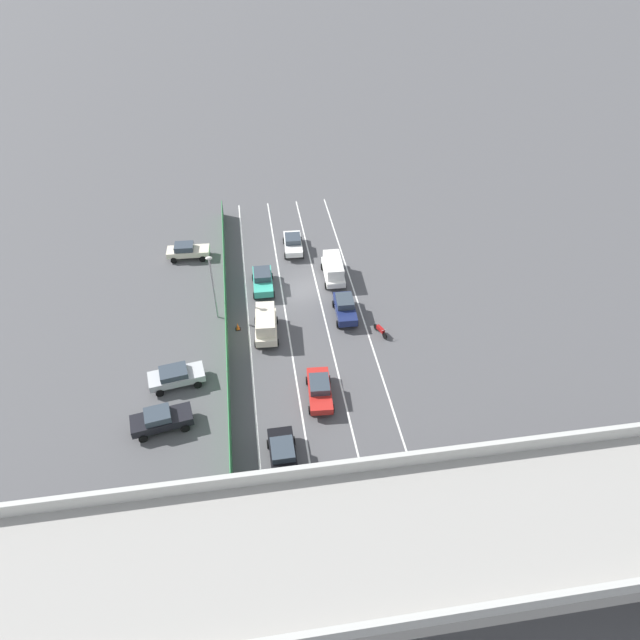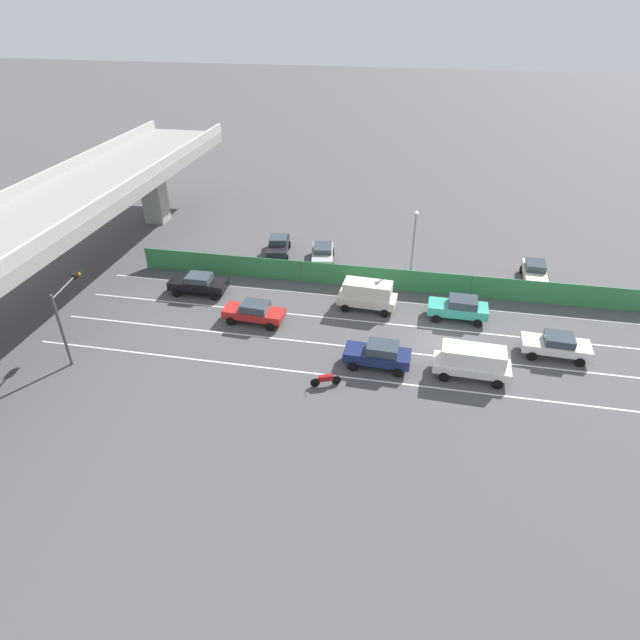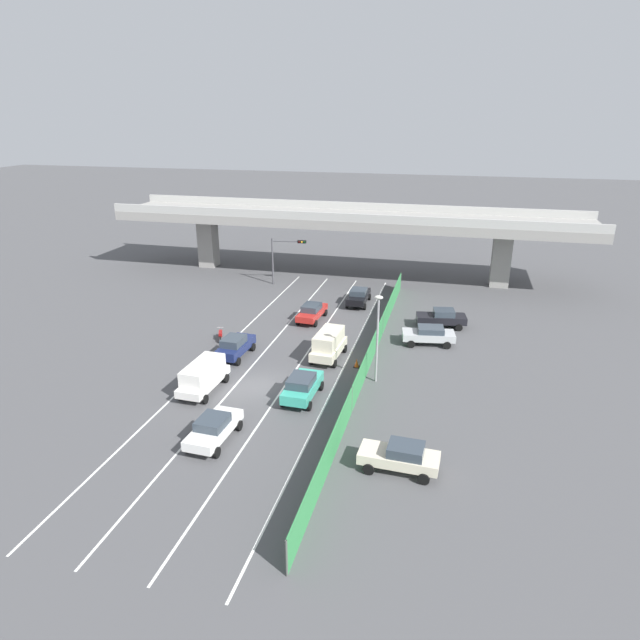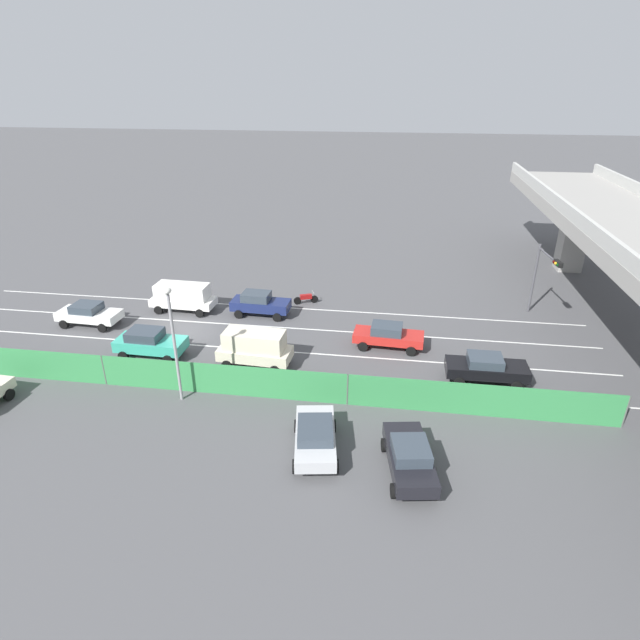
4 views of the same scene
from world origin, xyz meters
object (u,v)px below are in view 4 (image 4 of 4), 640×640
at_px(motorcycle, 306,298).
at_px(traffic_light, 544,270).
at_px(street_lamp, 173,334).
at_px(car_taxi_teal, 150,342).
at_px(car_van_white, 183,296).
at_px(car_van_cream, 255,347).
at_px(car_sedan_white, 89,313).
at_px(traffic_cone, 227,380).
at_px(parked_wagon_silver, 315,436).
at_px(car_sedan_navy, 260,303).
at_px(car_sedan_red, 388,335).
at_px(parked_sedan_dark, 409,457).
at_px(car_sedan_black, 486,368).

relative_size(motorcycle, traffic_light, 0.35).
xyz_separation_m(motorcycle, street_lamp, (14.12, -4.51, 3.56)).
bearing_deg(car_taxi_teal, car_van_white, -175.13).
bearing_deg(car_van_white, motorcycle, 106.76).
height_order(car_taxi_teal, car_van_white, car_van_white).
xyz_separation_m(car_van_cream, street_lamp, (4.24, -3.06, 2.75)).
bearing_deg(car_sedan_white, street_lamp, 51.42).
relative_size(car_van_cream, car_van_white, 0.93).
distance_m(car_van_cream, traffic_cone, 2.85).
bearing_deg(parked_wagon_silver, car_sedan_navy, -156.34).
bearing_deg(car_sedan_red, car_taxi_teal, -77.40).
distance_m(car_van_cream, parked_sedan_dark, 12.45).
relative_size(car_sedan_navy, car_van_cream, 0.96).
bearing_deg(car_van_cream, car_taxi_teal, -91.63).
bearing_deg(car_sedan_navy, car_sedan_black, 64.94).
height_order(car_taxi_teal, street_lamp, street_lamp).
height_order(car_van_white, traffic_light, traffic_light).
xyz_separation_m(car_sedan_navy, car_sedan_black, (7.14, 15.27, -0.06)).
xyz_separation_m(car_sedan_black, traffic_light, (-9.35, 4.84, 2.88)).
bearing_deg(parked_sedan_dark, parked_wagon_silver, -101.25).
xyz_separation_m(traffic_light, street_lamp, (13.71, -21.60, 0.24)).
distance_m(car_sedan_red, parked_wagon_silver, 11.42).
bearing_deg(car_taxi_teal, car_sedan_black, 89.81).
bearing_deg(parked_sedan_dark, car_sedan_white, -118.53).
bearing_deg(car_sedan_white, car_sedan_navy, 106.49).
bearing_deg(car_van_white, car_sedan_red, 76.63).
height_order(car_sedan_black, traffic_light, traffic_light).
bearing_deg(traffic_light, car_van_white, -84.98).
height_order(car_sedan_white, traffic_light, traffic_light).
bearing_deg(car_sedan_black, street_lamp, -75.39).
distance_m(car_sedan_red, traffic_cone, 10.84).
height_order(car_sedan_black, car_taxi_teal, car_taxi_teal).
bearing_deg(car_sedan_red, car_sedan_navy, -111.45).
xyz_separation_m(car_taxi_teal, car_van_white, (-6.99, -0.60, 0.25)).
bearing_deg(car_van_cream, car_van_white, -133.85).
relative_size(car_sedan_black, parked_wagon_silver, 1.02).
relative_size(car_van_cream, traffic_cone, 6.72).
xyz_separation_m(car_van_cream, traffic_light, (-9.47, 18.53, 2.51)).
bearing_deg(parked_sedan_dark, motorcycle, -156.88).
distance_m(traffic_light, street_lamp, 25.58).
height_order(motorcycle, street_lamp, street_lamp).
relative_size(car_van_cream, street_lamp, 0.69).
distance_m(car_van_white, parked_sedan_dark, 22.82).
distance_m(car_van_cream, parked_wagon_silver, 8.95).
relative_size(car_sedan_red, traffic_cone, 6.84).
distance_m(car_sedan_white, street_lamp, 13.32).
xyz_separation_m(car_sedan_navy, traffic_light, (-2.21, 20.11, 2.82)).
bearing_deg(car_van_white, traffic_light, 95.02).
distance_m(car_sedan_red, car_sedan_black, 6.65).
xyz_separation_m(car_sedan_white, car_sedan_black, (3.70, 26.87, 0.01)).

